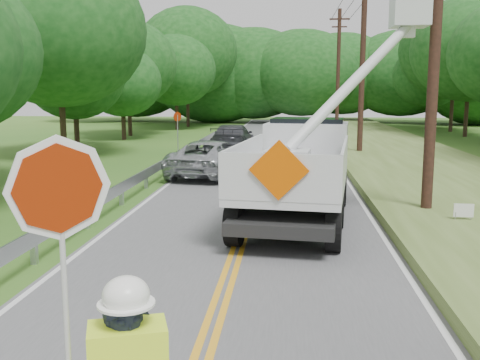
{
  "coord_description": "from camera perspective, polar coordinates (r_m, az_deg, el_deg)",
  "views": [
    {
      "loc": [
        1.12,
        -6.52,
        3.54
      ],
      "look_at": [
        0.0,
        6.0,
        1.5
      ],
      "focal_mm": 41.07,
      "sensor_mm": 36.0,
      "label": 1
    }
  ],
  "objects": [
    {
      "name": "road",
      "position": [
        20.85,
        1.96,
        -0.53
      ],
      "size": [
        7.2,
        96.0,
        0.03
      ],
      "color": "#555558",
      "rests_on": "ground"
    },
    {
      "name": "guardrail",
      "position": [
        22.24,
        -8.3,
        1.4
      ],
      "size": [
        0.18,
        48.0,
        0.77
      ],
      "color": "#A5A9AD",
      "rests_on": "ground"
    },
    {
      "name": "utility_poles",
      "position": [
        23.92,
        14.82,
        13.06
      ],
      "size": [
        1.6,
        43.3,
        10.0
      ],
      "color": "black",
      "rests_on": "ground"
    },
    {
      "name": "tall_grass_verge",
      "position": [
        21.64,
        21.08,
        -0.42
      ],
      "size": [
        7.0,
        96.0,
        0.3
      ],
      "primitive_type": "cube",
      "color": "#496126",
      "rests_on": "ground"
    },
    {
      "name": "treeline_left",
      "position": [
        38.66,
        -12.26,
        12.58
      ],
      "size": [
        11.41,
        54.1,
        11.75
      ],
      "color": "#332319",
      "rests_on": "ground"
    },
    {
      "name": "treeline_horizon",
      "position": [
        62.66,
        5.56,
        10.97
      ],
      "size": [
        56.29,
        14.68,
        11.54
      ],
      "color": "#114213",
      "rests_on": "ground"
    },
    {
      "name": "bucket_truck",
      "position": [
        16.06,
        7.1,
        2.41
      ],
      "size": [
        5.14,
        7.92,
        7.38
      ],
      "color": "black",
      "rests_on": "road"
    },
    {
      "name": "suv_silver",
      "position": [
        23.06,
        -3.05,
        2.31
      ],
      "size": [
        3.38,
        5.76,
        1.5
      ],
      "primitive_type": "imported",
      "rotation": [
        0.0,
        0.0,
        2.97
      ],
      "color": "#AEB2B6",
      "rests_on": "road"
    },
    {
      "name": "suv_darkgrey",
      "position": [
        32.39,
        -0.77,
        4.4
      ],
      "size": [
        2.25,
        5.52,
        1.6
      ],
      "primitive_type": "imported",
      "rotation": [
        0.0,
        0.0,
        3.14
      ],
      "color": "#383A3F",
      "rests_on": "road"
    },
    {
      "name": "stop_sign_permanent",
      "position": [
        29.81,
        -6.5,
        5.46
      ],
      "size": [
        0.38,
        0.39,
        2.45
      ],
      "color": "#A5A9AD",
      "rests_on": "ground"
    },
    {
      "name": "yard_sign",
      "position": [
        15.1,
        22.22,
        -3.05
      ],
      "size": [
        0.49,
        0.06,
        0.71
      ],
      "color": "white",
      "rests_on": "ground"
    }
  ]
}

